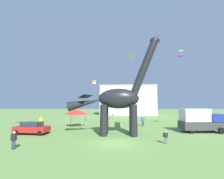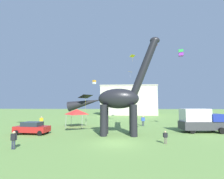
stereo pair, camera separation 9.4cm
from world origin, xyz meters
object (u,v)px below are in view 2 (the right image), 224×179
person_far_spectator (14,138)px  person_vendor_side (41,120)px  kite_apex (94,82)px  kite_far_right (181,53)px  kite_mid_center (131,72)px  kite_drifting (120,92)px  kite_far_left (132,56)px  kite_high_left (156,45)px  parked_box_truck (200,120)px  dinosaur_sculpture (118,99)px  kite_near_low (86,97)px  person_strolling_adult (165,136)px  person_near_flyer (143,120)px  festival_canopy_tent (77,112)px  parked_sedan_left (32,128)px

person_far_spectator → person_vendor_side: bearing=64.2°
kite_apex → kite_far_right: (11.86, -11.87, 1.39)m
kite_mid_center → kite_drifting: (-2.73, -4.12, -5.70)m
kite_apex → kite_far_left: bearing=4.9°
person_vendor_side → kite_far_right: bearing=8.9°
kite_high_left → kite_drifting: bearing=152.3°
kite_drifting → parked_box_truck: bearing=-50.8°
dinosaur_sculpture → kite_near_low: size_ratio=6.28×
dinosaur_sculpture → person_strolling_adult: dinosaur_sculpture is taller
person_near_flyer → kite_high_left: kite_high_left is taller
parked_box_truck → kite_far_right: size_ratio=8.42×
festival_canopy_tent → kite_far_right: (14.40, -9.27, 6.95)m
person_near_flyer → kite_mid_center: (-1.39, 11.84, 11.35)m
kite_high_left → parked_box_truck: bearing=-70.4°
kite_high_left → kite_near_low: bearing=-133.0°
kite_high_left → kite_far_right: size_ratio=1.19×
person_far_spectator → kite_near_low: bearing=6.5°
person_vendor_side → person_near_flyer: 18.04m
dinosaur_sculpture → parked_box_truck: dinosaur_sculpture is taller
dinosaur_sculpture → kite_drifting: bearing=122.1°
person_far_spectator → kite_apex: bearing=30.3°
dinosaur_sculpture → kite_near_low: 4.13m
parked_box_truck → person_strolling_adult: size_ratio=4.69×
parked_box_truck → kite_near_low: 15.96m
person_far_spectator → person_near_flyer: bearing=3.6°
kite_far_right → kite_high_left: bearing=86.9°
person_far_spectator → kite_apex: size_ratio=2.14×
person_far_spectator → parked_box_truck: bearing=-21.0°
person_far_spectator → kite_apex: 17.97m
kite_far_left → person_far_spectator: bearing=-124.4°
person_far_spectator → kite_far_right: (15.82, 4.12, 8.58)m
parked_sedan_left → kite_far_left: 21.14m
parked_sedan_left → person_near_flyer: bearing=32.9°
kite_apex → kite_far_left: kite_far_left is taller
dinosaur_sculpture → festival_canopy_tent: 10.10m
person_near_flyer → dinosaur_sculpture: bearing=-88.7°
parked_sedan_left → kite_apex: (6.28, 9.47, 7.30)m
kite_high_left → kite_far_left: kite_high_left is taller
person_strolling_adult → person_vendor_side: person_vendor_side is taller
kite_apex → kite_high_left: bearing=12.6°
kite_mid_center → kite_far_left: (-0.23, -10.36, 0.92)m
person_strolling_adult → kite_far_right: kite_far_right is taller
parked_box_truck → kite_drifting: size_ratio=3.33×
person_strolling_adult → kite_far_left: (-2.02, 13.99, 12.58)m
parked_box_truck → kite_apex: size_ratio=8.16×
person_vendor_side → festival_canopy_tent: festival_canopy_tent is taller
kite_apex → kite_near_low: kite_apex is taller
person_near_flyer → kite_mid_center: kite_mid_center is taller
dinosaur_sculpture → kite_apex: size_ratio=17.79×
parked_box_truck → person_strolling_adult: parked_box_truck is taller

